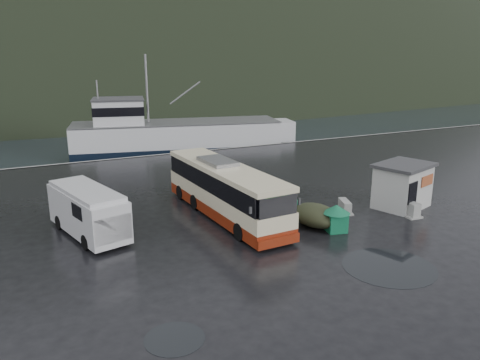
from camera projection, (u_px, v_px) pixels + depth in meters
name	position (u px, v px, depth m)	size (l,w,h in m)	color
ground	(230.00, 230.00, 24.68)	(160.00, 160.00, 0.00)	black
harbor_water	(53.00, 89.00, 120.36)	(300.00, 180.00, 0.02)	black
quay_edge	(138.00, 157.00, 42.08)	(160.00, 0.60, 1.50)	#999993
headland	(51.00, 70.00, 246.30)	(780.00, 540.00, 570.00)	black
coach_bus	(225.00, 215.00, 26.94)	(2.83, 11.17, 3.15)	beige
white_van	(90.00, 234.00, 24.14)	(2.06, 5.98, 2.50)	silver
waste_bin_left	(286.00, 218.00, 26.55)	(1.02, 1.02, 1.43)	#126943
waste_bin_right	(335.00, 231.00, 24.61)	(1.03, 1.03, 1.44)	#126943
dome_tent	(315.00, 225.00, 25.39)	(2.11, 2.96, 1.16)	#2E321E
ticket_kiosk	(400.00, 207.00, 28.43)	(3.46, 2.62, 2.70)	beige
jersey_barrier_a	(344.00, 212.00, 27.51)	(0.72, 1.43, 0.72)	#999993
jersey_barrier_b	(407.00, 215.00, 27.03)	(0.85, 1.70, 0.85)	#999993
jersey_barrier_c	(411.00, 201.00, 29.47)	(0.78, 1.55, 0.78)	#999993
fishing_trawler	(177.00, 139.00, 50.60)	(25.79, 5.66, 10.32)	silver
puddles	(355.00, 278.00, 19.45)	(13.17, 4.09, 0.01)	black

